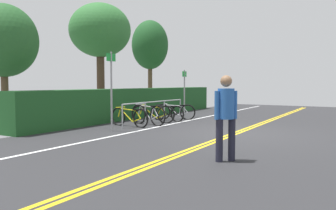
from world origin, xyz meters
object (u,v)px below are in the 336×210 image
at_px(bicycle_3, 168,113).
at_px(tree_near_left, 3,41).
at_px(bike_rack, 155,107).
at_px(tree_far_right, 150,45).
at_px(tree_mid, 100,31).
at_px(pedestrian, 226,112).
at_px(sign_post_far, 184,89).
at_px(bicycle_2, 153,114).
at_px(bicycle_4, 175,112).
at_px(sign_post_near, 111,84).
at_px(bicycle_0, 129,117).
at_px(bicycle_1, 148,115).

distance_m(bicycle_3, tree_near_left, 6.46).
xyz_separation_m(bike_rack, tree_far_right, (5.27, 3.72, 3.08)).
relative_size(bike_rack, tree_mid, 0.82).
distance_m(pedestrian, sign_post_far, 8.71).
relative_size(bicycle_3, tree_far_right, 0.32).
bearing_deg(tree_mid, bicycle_3, -86.40).
xyz_separation_m(bicycle_2, tree_near_left, (-4.19, 2.98, 2.54)).
bearing_deg(bicycle_4, tree_near_left, 151.66).
bearing_deg(sign_post_far, bicycle_2, 179.17).
bearing_deg(pedestrian, bicycle_2, 45.13).
bearing_deg(sign_post_near, bicycle_2, 3.50).
distance_m(bicycle_2, tree_near_left, 5.73).
relative_size(bike_rack, tree_far_right, 0.81).
distance_m(bike_rack, tree_near_left, 5.71).
height_order(sign_post_far, tree_mid, tree_mid).
bearing_deg(bicycle_0, tree_near_left, 133.84).
bearing_deg(bicycle_4, pedestrian, -143.55).
xyz_separation_m(bike_rack, bicycle_2, (-0.08, 0.05, -0.27)).
bearing_deg(bicycle_1, bicycle_4, 2.05).
bearing_deg(tree_far_right, bicycle_2, -145.53).
bearing_deg(sign_post_far, bicycle_0, 178.34).
bearing_deg(bicycle_3, tree_far_right, 40.47).
distance_m(bicycle_0, tree_mid, 5.12).
bearing_deg(tree_mid, bike_rack, -99.73).
height_order(bicycle_4, tree_far_right, tree_far_right).
bearing_deg(tree_far_right, bike_rack, -144.75).
distance_m(bicycle_1, sign_post_far, 3.31).
bearing_deg(bicycle_1, tree_mid, 69.36).
relative_size(pedestrian, sign_post_far, 0.79).
bearing_deg(pedestrian, tree_far_right, 39.91).
xyz_separation_m(bicycle_0, bicycle_4, (2.96, -0.20, -0.01)).
distance_m(bicycle_4, tree_near_left, 7.01).
distance_m(tree_near_left, tree_far_right, 9.60).
bearing_deg(tree_near_left, bicycle_2, -35.35).
xyz_separation_m(bicycle_2, bicycle_3, (0.85, -0.17, -0.01)).
bearing_deg(sign_post_far, sign_post_near, -178.61).
bearing_deg(sign_post_far, tree_far_right, 52.82).
xyz_separation_m(bicycle_0, bicycle_2, (1.41, -0.08, 0.01)).
xyz_separation_m(bicycle_0, sign_post_near, (-1.24, -0.24, 1.17)).
bearing_deg(tree_far_right, bicycle_3, -139.53).
distance_m(bicycle_2, bicycle_4, 1.55).
xyz_separation_m(tree_near_left, tree_far_right, (9.54, 0.69, 0.81)).
distance_m(sign_post_near, tree_near_left, 3.76).
bearing_deg(bike_rack, tree_far_right, 35.25).
xyz_separation_m(bicycle_4, tree_near_left, (-5.74, 3.10, 2.55)).
bearing_deg(tree_near_left, bike_rack, -35.35).
height_order(tree_near_left, tree_mid, tree_mid).
bearing_deg(pedestrian, bicycle_0, 55.43).
bearing_deg(sign_post_near, sign_post_far, 1.39).
distance_m(bicycle_2, tree_mid, 4.78).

